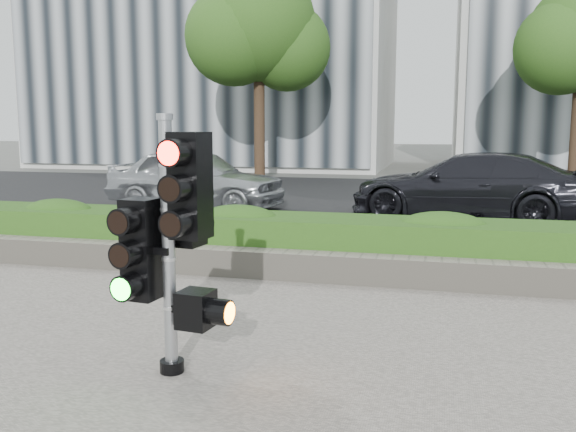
{
  "coord_description": "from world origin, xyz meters",
  "views": [
    {
      "loc": [
        1.45,
        -5.24,
        1.91
      ],
      "look_at": [
        -0.02,
        0.6,
        1.01
      ],
      "focal_mm": 38.0,
      "sensor_mm": 36.0,
      "label": 1
    }
  ],
  "objects": [
    {
      "name": "road",
      "position": [
        0.0,
        10.0,
        0.01
      ],
      "size": [
        60.0,
        13.0,
        0.02
      ],
      "primitive_type": "cube",
      "color": "black",
      "rests_on": "ground"
    },
    {
      "name": "tree_left",
      "position": [
        -4.52,
        14.56,
        5.04
      ],
      "size": [
        4.61,
        4.03,
        7.34
      ],
      "color": "black",
      "rests_on": "ground"
    },
    {
      "name": "hedge",
      "position": [
        0.0,
        2.55,
        0.37
      ],
      "size": [
        12.0,
        1.0,
        0.68
      ],
      "primitive_type": "cube",
      "color": "#4D8C2B",
      "rests_on": "sidewalk"
    },
    {
      "name": "car_silver",
      "position": [
        -3.96,
        7.66,
        0.71
      ],
      "size": [
        4.22,
        2.03,
        1.39
      ],
      "primitive_type": "imported",
      "rotation": [
        0.0,
        0.0,
        1.47
      ],
      "color": "#ABAEB3",
      "rests_on": "road"
    },
    {
      "name": "curb",
      "position": [
        0.0,
        3.15,
        0.06
      ],
      "size": [
        60.0,
        0.25,
        0.12
      ],
      "primitive_type": "cube",
      "color": "gray",
      "rests_on": "ground"
    },
    {
      "name": "traffic_signal",
      "position": [
        -0.48,
        -1.1,
        1.12
      ],
      "size": [
        0.7,
        0.54,
        1.97
      ],
      "rotation": [
        0.0,
        0.0,
        -0.12
      ],
      "color": "black",
      "rests_on": "sidewalk"
    },
    {
      "name": "stone_wall",
      "position": [
        0.0,
        1.9,
        0.2
      ],
      "size": [
        12.0,
        0.32,
        0.34
      ],
      "primitive_type": "cube",
      "color": "gray",
      "rests_on": "sidewalk"
    },
    {
      "name": "building_left",
      "position": [
        -9.0,
        23.0,
        7.5
      ],
      "size": [
        16.0,
        9.0,
        15.0
      ],
      "primitive_type": "cube",
      "color": "#B7B7B2",
      "rests_on": "ground"
    },
    {
      "name": "ground",
      "position": [
        0.0,
        0.0,
        0.0
      ],
      "size": [
        120.0,
        120.0,
        0.0
      ],
      "primitive_type": "plane",
      "color": "#51514C",
      "rests_on": "ground"
    },
    {
      "name": "car_dark",
      "position": [
        1.98,
        7.57,
        0.7
      ],
      "size": [
        4.9,
        2.59,
        1.35
      ],
      "primitive_type": "imported",
      "rotation": [
        0.0,
        0.0,
        -1.73
      ],
      "color": "black",
      "rests_on": "road"
    }
  ]
}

